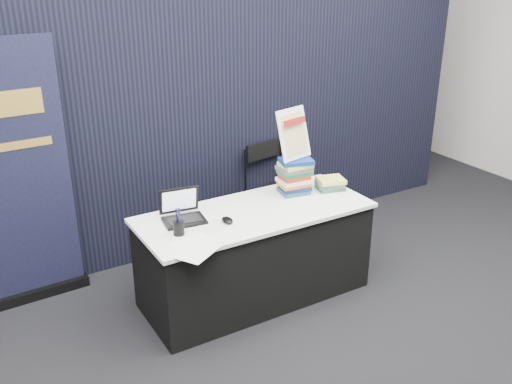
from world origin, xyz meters
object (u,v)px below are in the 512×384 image
object	(u,v)px
info_sign	(294,134)
pullup_banner	(16,194)
display_table	(255,254)
book_stack_short	(331,184)
book_stack_tall	(295,176)
laptop	(182,213)
stacking_chair	(273,188)

from	to	relation	value
info_sign	pullup_banner	distance (m)	2.15
display_table	book_stack_short	world-z (taller)	book_stack_short
pullup_banner	book_stack_tall	bearing A→B (deg)	-22.11
laptop	pullup_banner	world-z (taller)	pullup_banner
pullup_banner	display_table	bearing A→B (deg)	-31.64
laptop	book_stack_tall	xyz separation A→B (m)	(1.00, 0.01, 0.09)
book_stack_tall	stacking_chair	xyz separation A→B (m)	(0.20, 0.64, -0.37)
display_table	pullup_banner	bearing A→B (deg)	150.42
laptop	stacking_chair	distance (m)	1.39
book_stack_tall	stacking_chair	world-z (taller)	book_stack_tall
book_stack_tall	pullup_banner	world-z (taller)	pullup_banner
display_table	book_stack_short	xyz separation A→B (m)	(0.76, 0.05, 0.42)
book_stack_tall	laptop	bearing A→B (deg)	-179.32
book_stack_tall	book_stack_short	xyz separation A→B (m)	(0.29, -0.10, -0.10)
laptop	book_stack_tall	distance (m)	1.01
laptop	book_stack_short	distance (m)	1.30
book_stack_tall	info_sign	xyz separation A→B (m)	(-0.00, 0.03, 0.34)
book_stack_tall	display_table	bearing A→B (deg)	-162.54
display_table	laptop	world-z (taller)	laptop
display_table	stacking_chair	size ratio (longest dim) A/B	1.93
book_stack_tall	book_stack_short	bearing A→B (deg)	-18.40
laptop	info_sign	distance (m)	1.09
info_sign	laptop	bearing A→B (deg)	169.42
display_table	info_sign	size ratio (longest dim) A/B	4.32
display_table	book_stack_tall	size ratio (longest dim) A/B	6.24
display_table	book_stack_tall	xyz separation A→B (m)	(0.46, 0.15, 0.52)
laptop	stacking_chair	xyz separation A→B (m)	(1.20, 0.65, -0.29)
book_stack_short	stacking_chair	distance (m)	0.79
book_stack_tall	info_sign	world-z (taller)	info_sign
book_stack_short	info_sign	xyz separation A→B (m)	(-0.29, 0.13, 0.44)
laptop	pullup_banner	xyz separation A→B (m)	(-1.00, 0.74, 0.10)
info_sign	pullup_banner	bearing A→B (deg)	147.72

